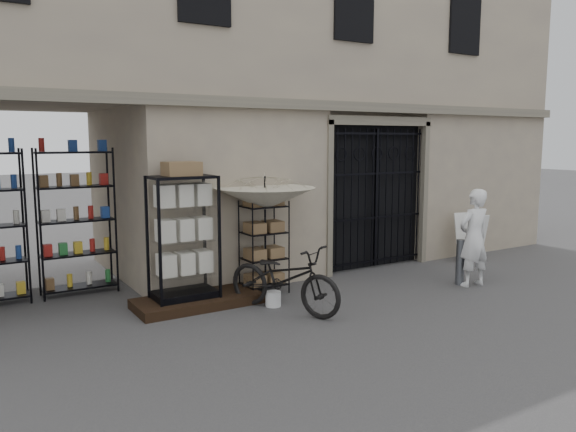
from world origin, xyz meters
TOP-DOWN VIEW (x-y plane):
  - ground at (0.00, 0.00)m, footprint 80.00×80.00m
  - main_building at (0.00, 4.00)m, footprint 14.00×4.00m
  - shop_recess at (-4.50, 2.80)m, footprint 3.00×1.70m
  - shop_shelving at (-4.55, 3.30)m, footprint 2.70×0.50m
  - iron_gate at (1.75, 2.28)m, footprint 2.50×0.21m
  - step_platform at (-2.40, 1.55)m, footprint 2.00×0.90m
  - display_cabinet at (-2.59, 1.61)m, footprint 1.08×0.81m
  - wire_rack at (-1.12, 1.67)m, footprint 0.80×0.65m
  - market_umbrella at (-1.13, 1.61)m, footprint 1.94×1.96m
  - white_bucket at (-1.39, 0.89)m, footprint 0.29×0.29m
  - bicycle at (-1.38, 0.58)m, footprint 1.07×1.24m
  - steel_bollard at (2.19, 0.26)m, footprint 0.17×0.17m
  - shopkeeper at (2.32, 0.09)m, footprint 0.76×1.81m
  - easel_sign at (3.84, 1.44)m, footprint 0.61×0.66m

SIDE VIEW (x-z plane):
  - ground at x=0.00m, z-range 0.00..0.00m
  - bicycle at x=-1.38m, z-range -1.00..1.00m
  - shopkeeper at x=2.32m, z-range -0.21..0.21m
  - step_platform at x=-2.40m, z-range 0.00..0.15m
  - white_bucket at x=-1.39m, z-range 0.00..0.24m
  - steel_bollard at x=2.19m, z-range 0.00..0.83m
  - easel_sign at x=3.84m, z-range 0.02..1.05m
  - wire_rack at x=-1.12m, z-range -0.02..1.59m
  - display_cabinet at x=-2.59m, z-range -0.03..2.06m
  - shop_shelving at x=-4.55m, z-range 0.00..2.50m
  - iron_gate at x=1.75m, z-range 0.00..3.00m
  - shop_recess at x=-4.50m, z-range 0.00..3.00m
  - market_umbrella at x=-1.13m, z-range 0.53..2.96m
  - main_building at x=0.00m, z-range 0.00..9.00m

